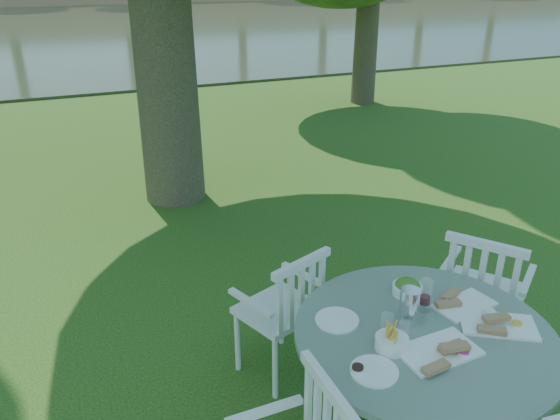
% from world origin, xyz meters
% --- Properties ---
extents(ground, '(140.00, 140.00, 0.00)m').
position_xyz_m(ground, '(0.00, 0.00, 0.00)').
color(ground, '#19390C').
rests_on(ground, ground).
extents(table, '(1.43, 1.43, 0.78)m').
position_xyz_m(table, '(0.16, -1.45, 0.64)').
color(table, black).
rests_on(table, ground).
extents(chair_ne, '(0.69, 0.70, 1.02)m').
position_xyz_m(chair_ne, '(0.97, -1.02, 0.60)').
color(chair_ne, silver).
rests_on(chair_ne, ground).
extents(chair_nw, '(0.61, 0.60, 0.96)m').
position_xyz_m(chair_nw, '(-0.30, -0.66, 0.56)').
color(chair_nw, silver).
rests_on(chair_nw, ground).
extents(tableware, '(1.18, 0.77, 0.22)m').
position_xyz_m(tableware, '(0.16, -1.40, 0.83)').
color(tableware, white).
rests_on(tableware, table).
extents(river, '(100.00, 28.00, 0.12)m').
position_xyz_m(river, '(0.00, 23.00, 0.00)').
color(river, '#2B321D').
rests_on(river, ground).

